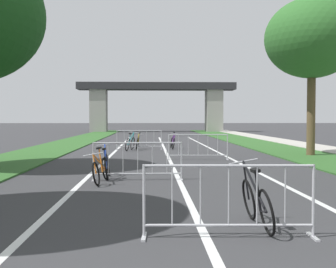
{
  "coord_description": "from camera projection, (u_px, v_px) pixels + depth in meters",
  "views": [
    {
      "loc": [
        -0.79,
        -1.84,
        1.7
      ],
      "look_at": [
        -0.05,
        15.89,
        1.05
      ],
      "focal_mm": 45.85,
      "sensor_mm": 36.0,
      "label": 1
    }
  ],
  "objects": [
    {
      "name": "crowd_barrier_fourth",
      "position": [
        139.0,
        140.0,
        23.19
      ],
      "size": [
        2.49,
        0.57,
        1.05
      ],
      "rotation": [
        0.0,
        0.0,
        -0.05
      ],
      "color": "#ADADB2",
      "rests_on": "ground"
    },
    {
      "name": "sidewalk_path_right",
      "position": [
        297.0,
        144.0,
        27.96
      ],
      "size": [
        2.05,
        62.85,
        0.08
      ],
      "primitive_type": "cube",
      "color": "#ADA89E",
      "rests_on": "ground"
    },
    {
      "name": "bicycle_purple_1",
      "position": [
        173.0,
        142.0,
        23.87
      ],
      "size": [
        0.49,
        1.66,
        0.94
      ],
      "rotation": [
        0.0,
        0.0,
        3.19
      ],
      "color": "black",
      "rests_on": "ground"
    },
    {
      "name": "bicycle_blue_4",
      "position": [
        107.0,
        165.0,
        12.19
      ],
      "size": [
        0.46,
        1.64,
        0.97
      ],
      "rotation": [
        0.0,
        0.0,
        0.06
      ],
      "color": "black",
      "rests_on": "ground"
    },
    {
      "name": "bicycle_yellow_5",
      "position": [
        138.0,
        142.0,
        23.68
      ],
      "size": [
        0.5,
        1.7,
        0.92
      ],
      "rotation": [
        0.0,
        0.0,
        3.11
      ],
      "color": "black",
      "rests_on": "ground"
    },
    {
      "name": "tree_right_pine_near",
      "position": [
        312.0,
        39.0,
        19.13
      ],
      "size": [
        4.19,
        4.19,
        7.06
      ],
      "color": "brown",
      "rests_on": "ground"
    },
    {
      "name": "bicycle_orange_3",
      "position": [
        100.0,
        170.0,
        11.28
      ],
      "size": [
        0.54,
        1.71,
        0.93
      ],
      "rotation": [
        0.0,
        0.0,
        3.05
      ],
      "color": "black",
      "rests_on": "ground"
    },
    {
      "name": "grass_verge_right",
      "position": [
        258.0,
        144.0,
        27.86
      ],
      "size": [
        3.01,
        62.85,
        0.05
      ],
      "primitive_type": "cube",
      "color": "#2D5B26",
      "rests_on": "ground"
    },
    {
      "name": "crowd_barrier_third",
      "position": [
        198.0,
        147.0,
        17.57
      ],
      "size": [
        2.48,
        0.55,
        1.05
      ],
      "rotation": [
        0.0,
        0.0,
        -0.04
      ],
      "color": "#ADADB2",
      "rests_on": "ground"
    },
    {
      "name": "bicycle_teal_2",
      "position": [
        130.0,
        143.0,
        22.62
      ],
      "size": [
        0.7,
        1.66,
        1.0
      ],
      "rotation": [
        0.0,
        0.0,
        -0.23
      ],
      "color": "black",
      "rests_on": "ground"
    },
    {
      "name": "grass_verge_left",
      "position": [
        65.0,
        145.0,
        27.35
      ],
      "size": [
        3.01,
        62.85,
        0.05
      ],
      "primitive_type": "cube",
      "color": "#2D5B26",
      "rests_on": "ground"
    },
    {
      "name": "lane_stripe_right_lane",
      "position": [
        222.0,
        154.0,
        20.19
      ],
      "size": [
        0.14,
        36.36,
        0.01
      ],
      "primitive_type": "cube",
      "color": "silver",
      "rests_on": "ground"
    },
    {
      "name": "lane_stripe_left_lane",
      "position": [
        112.0,
        155.0,
        19.98
      ],
      "size": [
        0.14,
        36.36,
        0.01
      ],
      "primitive_type": "cube",
      "color": "silver",
      "rests_on": "ground"
    },
    {
      "name": "crowd_barrier_second",
      "position": [
        138.0,
        161.0,
        11.75
      ],
      "size": [
        2.48,
        0.49,
        1.05
      ],
      "rotation": [
        0.0,
        0.0,
        0.02
      ],
      "color": "#ADADB2",
      "rests_on": "ground"
    },
    {
      "name": "bicycle_black_0",
      "position": [
        257.0,
        203.0,
        6.67
      ],
      "size": [
        0.49,
        1.68,
        1.04
      ],
      "rotation": [
        0.0,
        0.0,
        0.03
      ],
      "color": "black",
      "rests_on": "ground"
    },
    {
      "name": "crowd_barrier_nearest",
      "position": [
        229.0,
        201.0,
        6.08
      ],
      "size": [
        2.48,
        0.53,
        1.05
      ],
      "rotation": [
        0.0,
        0.0,
        -0.04
      ],
      "color": "#ADADB2",
      "rests_on": "ground"
    },
    {
      "name": "lane_stripe_center",
      "position": [
        167.0,
        154.0,
        20.08
      ],
      "size": [
        0.14,
        36.36,
        0.01
      ],
      "primitive_type": "cube",
      "color": "silver",
      "rests_on": "ground"
    },
    {
      "name": "overpass_bridge",
      "position": [
        157.0,
        99.0,
        53.64
      ],
      "size": [
        19.59,
        2.98,
        6.13
      ],
      "color": "#2D2D30",
      "rests_on": "ground"
    }
  ]
}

